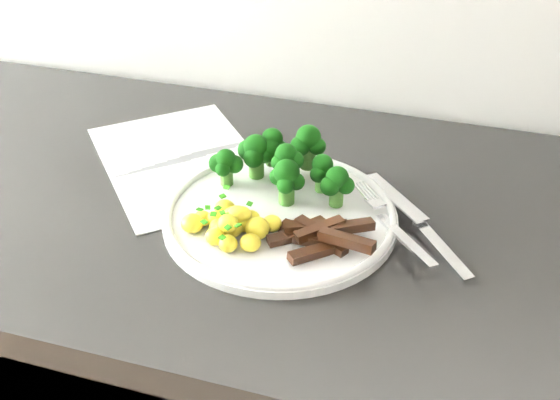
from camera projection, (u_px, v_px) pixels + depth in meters
The scene contains 7 objects.
recipe_paper at pixel (181, 161), 0.95m from camera, with size 0.34×0.35×0.00m.
plate at pixel (280, 215), 0.83m from camera, with size 0.29×0.29×0.02m.
broccoli at pixel (283, 160), 0.86m from camera, with size 0.19×0.12×0.07m.
potatoes at pixel (232, 224), 0.79m from camera, with size 0.11×0.09×0.04m.
beef_strips at pixel (319, 235), 0.78m from camera, with size 0.13×0.10×0.03m.
fork at pixel (395, 226), 0.79m from camera, with size 0.12×0.15×0.02m.
knife at pixel (428, 235), 0.80m from camera, with size 0.15×0.18×0.02m.
Camera 1 is at (0.22, 1.01, 1.37)m, focal length 43.82 mm.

